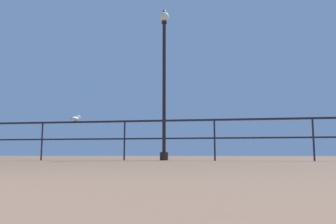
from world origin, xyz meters
TOP-DOWN VIEW (x-y plane):
  - pier_railing at (-0.00, 7.91)m, footprint 21.48×0.05m
  - lamppost_center at (-0.18, 8.24)m, footprint 0.28×0.28m
  - seagull_on_rail at (-2.60, 7.93)m, footprint 0.23×0.37m

SIDE VIEW (x-z plane):
  - pier_railing at x=0.00m, z-range 0.26..1.33m
  - seagull_on_rail at x=-2.60m, z-range 1.05..1.23m
  - lamppost_center at x=-0.18m, z-range 0.29..4.57m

